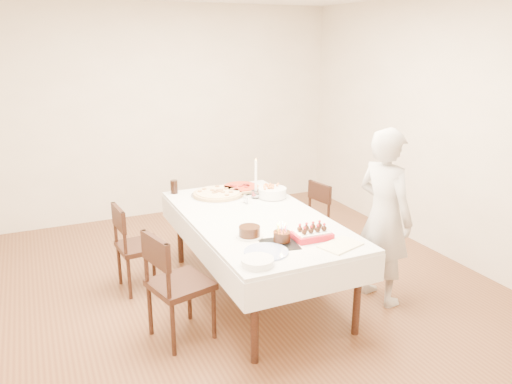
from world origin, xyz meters
name	(u,v)px	position (x,y,z in m)	size (l,w,h in m)	color
floor	(248,289)	(0.00, 0.00, 0.00)	(5.00, 5.00, 0.00)	#562F1D
wall_back	(171,112)	(0.00, 2.50, 1.35)	(4.50, 0.04, 2.70)	beige
wall_front	(482,260)	(0.00, -2.50, 1.35)	(4.50, 0.04, 2.70)	beige
wall_right	(445,130)	(2.25, 0.00, 1.35)	(0.04, 5.00, 2.70)	beige
dining_table	(256,256)	(0.04, -0.10, 0.38)	(1.14, 2.14, 0.75)	silver
chair_right_savory	(307,221)	(0.87, 0.43, 0.40)	(0.41, 0.41, 0.80)	#321910
chair_left_savory	(140,246)	(-0.89, 0.46, 0.42)	(0.43, 0.43, 0.84)	#321910
chair_left_dessert	(180,284)	(-0.78, -0.49, 0.45)	(0.46, 0.46, 0.90)	#321910
person	(384,217)	(1.01, -0.64, 0.78)	(0.57, 0.37, 1.56)	#BBB6B0
pizza_white	(218,194)	(-0.05, 0.63, 0.77)	(0.54, 0.54, 0.04)	beige
pizza_pepperoni	(241,188)	(0.24, 0.72, 0.77)	(0.43, 0.43, 0.04)	red
red_placemat	(267,194)	(0.42, 0.47, 0.75)	(0.23, 0.23, 0.01)	#B21E1E
pasta_bowl	(272,192)	(0.42, 0.35, 0.80)	(0.28, 0.28, 0.09)	white
taper_candle	(256,178)	(0.26, 0.40, 0.95)	(0.09, 0.09, 0.41)	white
shaker_pair	(247,200)	(0.10, 0.27, 0.79)	(0.07, 0.07, 0.08)	white
cola_glass	(174,187)	(-0.43, 0.89, 0.82)	(0.07, 0.07, 0.14)	black
layer_cake	(250,232)	(-0.21, -0.51, 0.79)	(0.22, 0.22, 0.09)	black
cake_board	(279,244)	(-0.06, -0.74, 0.75)	(0.27, 0.27, 0.01)	black
birthday_cake	(282,232)	(-0.02, -0.71, 0.83)	(0.13, 0.13, 0.14)	#371D0F
strawberry_box	(312,234)	(0.23, -0.74, 0.79)	(0.30, 0.20, 0.07)	#B31422
box_lid	(340,246)	(0.35, -0.96, 0.75)	(0.31, 0.21, 0.03)	beige
plate_stack	(257,262)	(-0.36, -1.00, 0.77)	(0.23, 0.23, 0.05)	white
china_plate	(266,252)	(-0.22, -0.84, 0.76)	(0.33, 0.33, 0.01)	white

